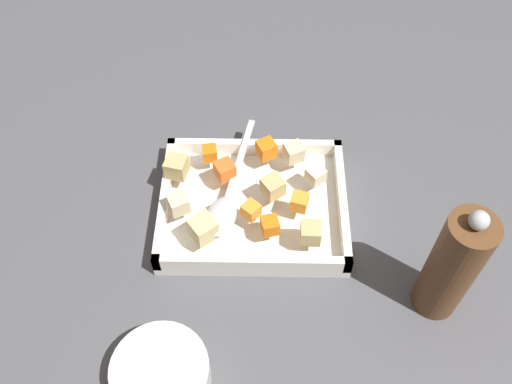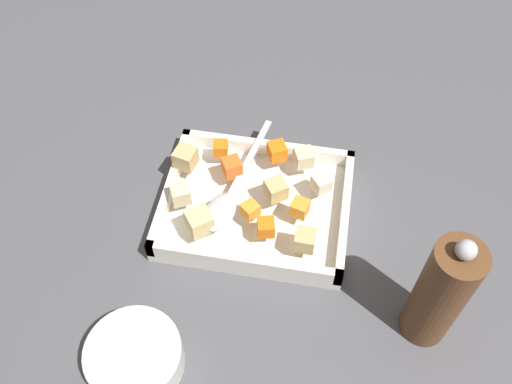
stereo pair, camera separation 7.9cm
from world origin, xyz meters
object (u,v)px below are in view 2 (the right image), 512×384
(baking_dish, at_px, (256,207))
(pepper_mill, at_px, (440,294))
(small_prep_bowl, at_px, (135,357))
(serving_spoon, at_px, (224,205))

(baking_dish, bearing_deg, pepper_mill, -29.78)
(baking_dish, distance_m, small_prep_bowl, 0.29)
(serving_spoon, height_order, small_prep_bowl, serving_spoon)
(serving_spoon, height_order, pepper_mill, pepper_mill)
(pepper_mill, xyz_separation_m, small_prep_bowl, (-0.37, -0.12, -0.08))
(serving_spoon, distance_m, small_prep_bowl, 0.25)
(serving_spoon, relative_size, pepper_mill, 1.09)
(small_prep_bowl, bearing_deg, serving_spoon, 73.67)
(serving_spoon, bearing_deg, baking_dish, -42.10)
(baking_dish, xyz_separation_m, serving_spoon, (-0.04, -0.03, 0.04))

